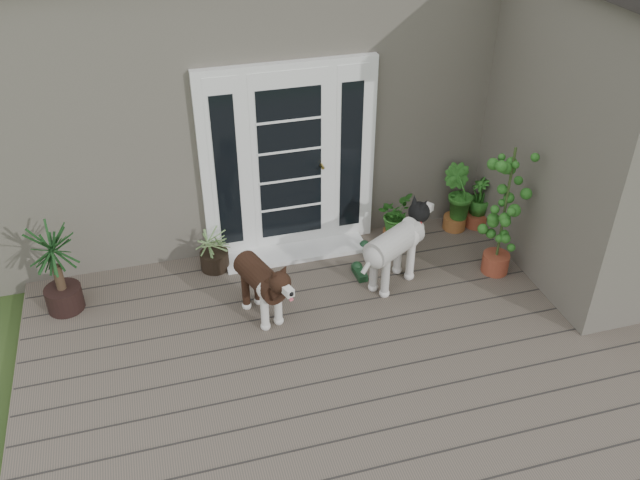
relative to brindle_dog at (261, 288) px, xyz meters
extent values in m
cube|color=#6B5B4C|center=(0.78, -1.04, -0.41)|extent=(6.20, 4.60, 0.12)
cube|color=#665E54|center=(0.78, 3.21, 1.08)|extent=(7.40, 4.00, 3.10)
cube|color=#665E54|center=(3.68, 0.06, 1.08)|extent=(1.60, 2.40, 3.10)
cube|color=white|center=(0.58, 1.16, 0.73)|extent=(1.90, 0.14, 2.15)
cube|color=white|center=(0.58, 0.96, -0.32)|extent=(1.60, 0.40, 0.05)
imported|color=#175118|center=(1.73, 0.89, -0.09)|extent=(0.56, 0.56, 0.51)
imported|color=#195A1F|center=(2.54, 0.96, -0.05)|extent=(0.56, 0.56, 0.60)
imported|color=#235016|center=(2.83, 0.96, -0.10)|extent=(0.38, 0.38, 0.50)
camera|label=1|loc=(-0.86, -5.11, 3.98)|focal=37.62mm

